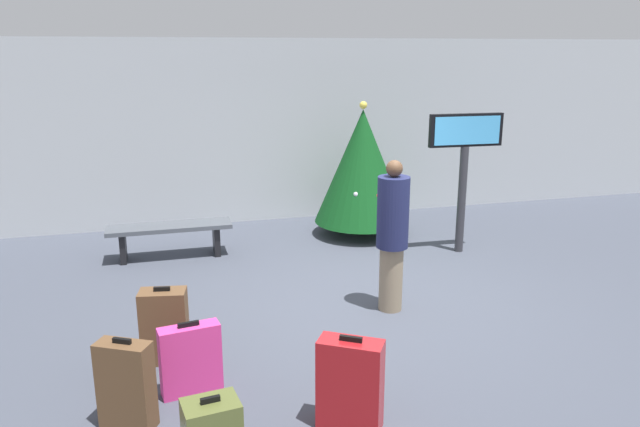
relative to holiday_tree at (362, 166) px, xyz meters
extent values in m
plane|color=#424754|center=(-0.73, -2.73, -1.10)|extent=(16.00, 16.00, 0.00)
cube|color=#B7BCC1|center=(-0.73, 1.31, 0.43)|extent=(16.00, 0.20, 3.05)
cylinder|color=#4C3319|center=(0.00, 0.00, -0.99)|extent=(0.12, 0.12, 0.21)
cone|color=#0F4719|center=(0.00, 0.00, 0.00)|extent=(1.49, 1.49, 1.77)
sphere|color=#F2D84C|center=(0.00, 0.00, 0.95)|extent=(0.12, 0.12, 0.12)
sphere|color=silver|center=(0.36, 0.28, -0.26)|extent=(0.08, 0.08, 0.08)
sphere|color=silver|center=(-0.24, -0.43, -0.34)|extent=(0.08, 0.08, 0.08)
sphere|color=silver|center=(-0.03, 0.40, -0.13)|extent=(0.08, 0.08, 0.08)
sphere|color=red|center=(0.09, -0.49, -0.37)|extent=(0.08, 0.08, 0.08)
cylinder|color=#333338|center=(1.11, -1.20, -0.33)|extent=(0.12, 0.12, 1.55)
cube|color=black|center=(1.11, -1.20, 0.68)|extent=(1.09, 0.12, 0.46)
cube|color=#4CB2F2|center=(1.11, -1.24, 0.68)|extent=(0.98, 0.05, 0.39)
cube|color=#4C5159|center=(-2.99, -0.38, -0.65)|extent=(1.72, 0.44, 0.06)
cube|color=black|center=(-3.63, -0.38, -0.89)|extent=(0.08, 0.35, 0.42)
cube|color=black|center=(-2.34, -0.38, -0.89)|extent=(0.08, 0.35, 0.42)
cylinder|color=gray|center=(-0.63, -2.87, -0.73)|extent=(0.26, 0.26, 0.75)
cylinder|color=#1E234C|center=(-0.63, -2.87, 0.04)|extent=(0.47, 0.47, 0.79)
sphere|color=brown|center=(-0.63, -2.87, 0.53)|extent=(0.18, 0.18, 0.18)
cube|color=#E5388C|center=(-2.93, -4.04, -0.79)|extent=(0.53, 0.24, 0.62)
cube|color=black|center=(-2.93, -4.04, -0.46)|extent=(0.18, 0.06, 0.04)
cube|color=brown|center=(-3.13, -3.42, -0.75)|extent=(0.46, 0.32, 0.71)
cube|color=black|center=(-3.13, -3.42, -0.37)|extent=(0.15, 0.06, 0.04)
cube|color=black|center=(-2.85, -5.13, -0.53)|extent=(0.14, 0.05, 0.04)
cube|color=#B2191E|center=(-1.77, -4.88, -0.73)|extent=(0.54, 0.45, 0.74)
cube|color=black|center=(-1.77, -4.88, -0.34)|extent=(0.16, 0.12, 0.04)
cube|color=brown|center=(-3.44, -4.42, -0.74)|extent=(0.46, 0.37, 0.72)
cube|color=black|center=(-3.44, -4.42, -0.36)|extent=(0.14, 0.10, 0.04)
camera|label=1|loc=(-3.08, -8.82, 1.76)|focal=33.97mm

